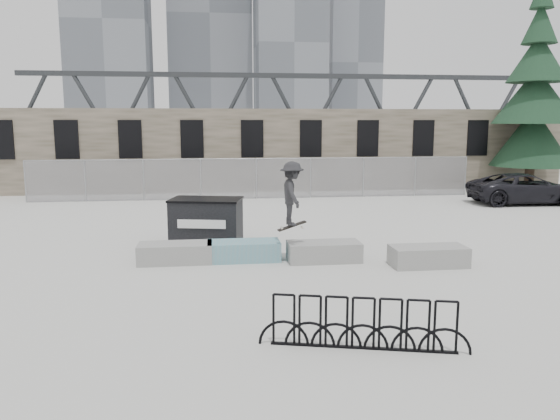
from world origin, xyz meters
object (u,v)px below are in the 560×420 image
object	(u,v)px
spruce_tree	(535,100)
skateboarder	(292,194)
planter_center_right	(324,251)
dumpster	(206,221)
planter_offset	(428,255)
suv	(525,189)
planter_center_left	(244,250)
bike_rack	(363,324)
planter_far_left	(175,252)

from	to	relation	value
spruce_tree	skateboarder	world-z (taller)	spruce_tree
planter_center_right	dumpster	world-z (taller)	dumpster
planter_offset	suv	distance (m)	13.54
planter_center_left	bike_rack	world-z (taller)	bike_rack
planter_center_right	dumpster	xyz separation A→B (m)	(-3.23, 2.63, 0.44)
bike_rack	spruce_tree	size ratio (longest dim) A/B	0.30
planter_center_left	dumpster	distance (m)	2.52
dumpster	spruce_tree	world-z (taller)	spruce_tree
planter_offset	skateboarder	distance (m)	4.00
planter_offset	bike_rack	distance (m)	5.97
planter_center_right	planter_far_left	bearing A→B (deg)	175.15
dumpster	skateboarder	world-z (taller)	skateboarder
dumpster	skateboarder	distance (m)	3.74
spruce_tree	suv	world-z (taller)	spruce_tree
planter_center_left	skateboarder	bearing A→B (deg)	-18.02
planter_center_right	suv	world-z (taller)	suv
spruce_tree	suv	xyz separation A→B (m)	(-2.84, -4.31, -4.23)
planter_center_left	suv	world-z (taller)	suv
bike_rack	planter_center_left	bearing A→B (deg)	104.72
suv	bike_rack	bearing A→B (deg)	144.71
planter_center_left	skateboarder	distance (m)	2.11
planter_far_left	skateboarder	size ratio (longest dim) A/B	1.07
planter_center_left	planter_offset	distance (m)	5.01
planter_center_right	bike_rack	size ratio (longest dim) A/B	0.57
planter_offset	planter_center_left	bearing A→B (deg)	165.75
dumpster	bike_rack	world-z (taller)	dumpster
planter_center_left	bike_rack	distance (m)	6.48
planter_center_right	skateboarder	xyz separation A→B (m)	(-0.91, -0.05, 1.62)
spruce_tree	suv	size ratio (longest dim) A/B	2.25
planter_center_left	bike_rack	xyz separation A→B (m)	(1.65, -6.27, 0.15)
dumpster	suv	bearing A→B (deg)	37.02
dumpster	suv	xyz separation A→B (m)	(14.78, 6.71, -0.01)
bike_rack	suv	distance (m)	19.46
planter_offset	bike_rack	xyz separation A→B (m)	(-3.21, -5.04, 0.15)
planter_center_left	bike_rack	bearing A→B (deg)	-75.28
planter_center_right	planter_center_left	bearing A→B (deg)	170.51
planter_center_left	suv	distance (m)	16.42
bike_rack	planter_offset	bearing A→B (deg)	57.49
planter_offset	skateboarder	size ratio (longest dim) A/B	1.07
bike_rack	skateboarder	world-z (taller)	skateboarder
planter_center_right	skateboarder	bearing A→B (deg)	-176.66
planter_far_left	planter_center_left	size ratio (longest dim) A/B	1.00
planter_far_left	planter_center_left	distance (m)	1.87
planter_far_left	planter_center_right	distance (m)	4.08
planter_offset	suv	size ratio (longest dim) A/B	0.39
bike_rack	spruce_tree	world-z (taller)	spruce_tree
planter_center_left	planter_center_right	world-z (taller)	same
planter_center_left	planter_offset	bearing A→B (deg)	-14.25
dumpster	skateboarder	bearing A→B (deg)	-36.43
planter_center_left	dumpster	size ratio (longest dim) A/B	0.83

